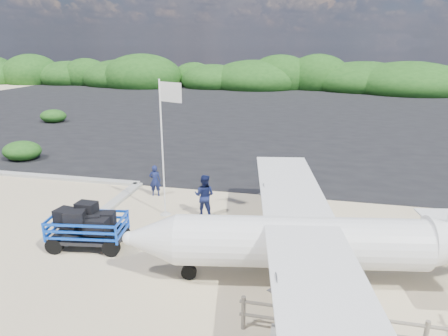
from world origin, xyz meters
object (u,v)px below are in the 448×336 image
(crew_a, at_px, (155,181))
(aircraft_small, at_px, (216,103))
(flagpole, at_px, (165,214))
(crew_b, at_px, (204,196))
(baggage_cart, at_px, (90,247))
(signboard, at_px, (332,283))

(crew_a, bearing_deg, aircraft_small, -93.31)
(flagpole, distance_m, crew_b, 2.03)
(flagpole, height_order, crew_a, flagpole)
(baggage_cart, distance_m, flagpole, 3.88)
(baggage_cart, bearing_deg, signboard, -10.90)
(baggage_cart, height_order, signboard, baggage_cart)
(crew_a, bearing_deg, crew_b, 137.35)
(flagpole, xyz_separation_m, signboard, (7.14, -3.95, 0.00))
(crew_b, bearing_deg, signboard, 147.52)
(signboard, bearing_deg, crew_b, 147.91)
(flagpole, relative_size, aircraft_small, 0.92)
(crew_a, xyz_separation_m, crew_b, (3.06, -1.86, 0.16))
(baggage_cart, height_order, aircraft_small, aircraft_small)
(baggage_cart, distance_m, aircraft_small, 37.83)
(baggage_cart, xyz_separation_m, aircraft_small, (-4.09, 37.61, 0.00))
(flagpole, relative_size, crew_a, 3.74)
(baggage_cart, height_order, crew_b, crew_b)
(aircraft_small, bearing_deg, crew_a, 57.37)
(crew_b, xyz_separation_m, aircraft_small, (-7.60, 33.92, -0.96))
(flagpole, bearing_deg, signboard, -28.97)
(signboard, height_order, aircraft_small, aircraft_small)
(crew_b, height_order, aircraft_small, crew_b)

